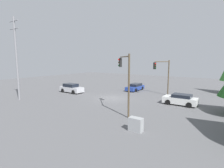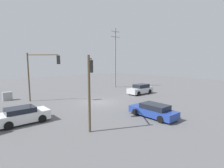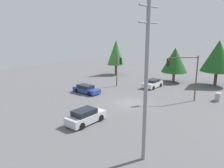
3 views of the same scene
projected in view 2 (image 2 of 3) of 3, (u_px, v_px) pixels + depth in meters
ground_plane at (99, 102)px, 21.98m from camera, size 80.00×80.00×0.00m
sedan_silver at (140, 89)px, 27.56m from camera, size 4.36×1.89×1.53m
sedan_white at (23, 115)px, 14.56m from camera, size 4.03×1.98×1.36m
sedan_blue at (153, 111)px, 16.15m from camera, size 1.84×4.54×1.26m
traffic_signal_main at (41, 68)px, 21.89m from camera, size 3.11×3.18×6.19m
traffic_signal_cross at (90, 79)px, 13.40m from camera, size 1.86×2.30×5.59m
utility_pole_tall at (115, 57)px, 34.12m from camera, size 2.20×0.28×11.39m
electrical_cabinet at (7, 96)px, 23.04m from camera, size 1.10×0.61×1.11m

